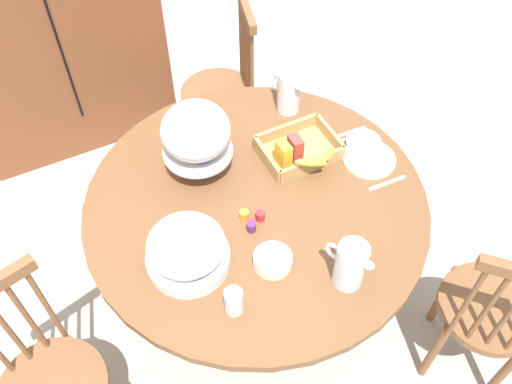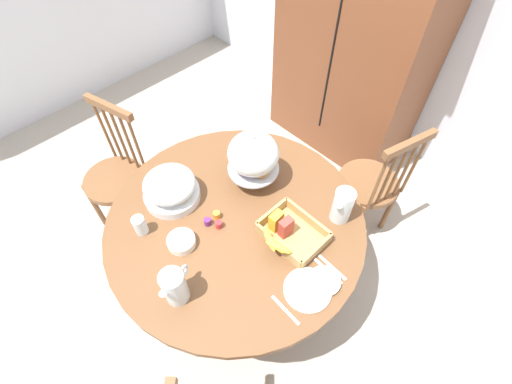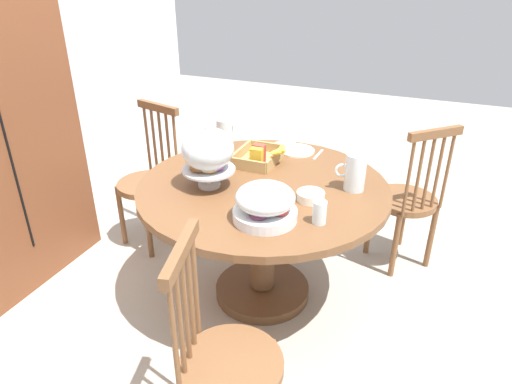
{
  "view_description": "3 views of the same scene",
  "coord_description": "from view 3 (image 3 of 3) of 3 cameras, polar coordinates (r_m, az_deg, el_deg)",
  "views": [
    {
      "loc": [
        -0.5,
        -1.27,
        2.45
      ],
      "look_at": [
        0.11,
        -0.08,
        0.79
      ],
      "focal_mm": 38.93,
      "sensor_mm": 36.0,
      "label": 1
    },
    {
      "loc": [
        0.94,
        -0.74,
        2.35
      ],
      "look_at": [
        0.11,
        0.07,
        0.84
      ],
      "focal_mm": 26.01,
      "sensor_mm": 36.0,
      "label": 2
    },
    {
      "loc": [
        -1.96,
        -0.89,
        1.83
      ],
      "look_at": [
        0.01,
        -0.08,
        0.74
      ],
      "focal_mm": 32.4,
      "sensor_mm": 36.0,
      "label": 3
    }
  ],
  "objects": [
    {
      "name": "milk_pitcher",
      "position": [
        2.43,
        12.12,
        2.22
      ],
      "size": [
        0.11,
        0.19,
        0.2
      ],
      "color": "silver",
      "rests_on": "dining_table"
    },
    {
      "name": "orange_juice_pitcher",
      "position": [
        2.89,
        -3.88,
        6.87
      ],
      "size": [
        0.1,
        0.19,
        0.2
      ],
      "color": "silver",
      "rests_on": "dining_table"
    },
    {
      "name": "cereal_bowl",
      "position": [
        2.32,
        6.76,
        -0.5
      ],
      "size": [
        0.14,
        0.14,
        0.04
      ],
      "primitive_type": "cylinder",
      "color": "white",
      "rests_on": "dining_table"
    },
    {
      "name": "jam_jar_strawberry",
      "position": [
        2.41,
        2.6,
        0.79
      ],
      "size": [
        0.04,
        0.04,
        0.04
      ],
      "primitive_type": "cylinder",
      "color": "#B7282D",
      "rests_on": "dining_table"
    },
    {
      "name": "fruit_platter_covered",
      "position": [
        2.1,
        1.13,
        -1.4
      ],
      "size": [
        0.3,
        0.3,
        0.18
      ],
      "color": "silver",
      "rests_on": "dining_table"
    },
    {
      "name": "windsor_chair_near_window",
      "position": [
        1.87,
        -3.87,
        -20.41
      ],
      "size": [
        0.42,
        0.42,
        0.97
      ],
      "color": "brown",
      "rests_on": "ground_plane"
    },
    {
      "name": "cereal_basket",
      "position": [
        2.71,
        0.58,
        4.41
      ],
      "size": [
        0.32,
        0.3,
        0.12
      ],
      "color": "tan",
      "rests_on": "dining_table"
    },
    {
      "name": "soup_spoon",
      "position": [
        2.87,
        7.68,
        4.6
      ],
      "size": [
        0.17,
        0.02,
        0.01
      ],
      "primitive_type": "cube",
      "rotation": [
        0.0,
        0.0,
        6.24
      ],
      "color": "silver",
      "rests_on": "dining_table"
    },
    {
      "name": "dinner_fork",
      "position": [
        2.97,
        1.97,
        5.6
      ],
      "size": [
        0.17,
        0.02,
        0.01
      ],
      "primitive_type": "cube",
      "rotation": [
        0.0,
        0.0,
        6.24
      ],
      "color": "silver",
      "rests_on": "dining_table"
    },
    {
      "name": "jam_jar_apricot",
      "position": [
        2.38,
        1.48,
        0.4
      ],
      "size": [
        0.04,
        0.04,
        0.04
      ],
      "primitive_type": "cylinder",
      "color": "orange",
      "rests_on": "dining_table"
    },
    {
      "name": "table_knife",
      "position": [
        2.96,
        2.5,
        5.51
      ],
      "size": [
        0.17,
        0.02,
        0.01
      ],
      "primitive_type": "cube",
      "rotation": [
        0.0,
        0.0,
        6.24
      ],
      "color": "silver",
      "rests_on": "dining_table"
    },
    {
      "name": "jam_jar_grape",
      "position": [
        2.36,
        2.85,
        0.15
      ],
      "size": [
        0.04,
        0.04,
        0.04
      ],
      "primitive_type": "cylinder",
      "color": "#5B2366",
      "rests_on": "dining_table"
    },
    {
      "name": "drinking_glass",
      "position": [
        2.11,
        7.86,
        -2.5
      ],
      "size": [
        0.06,
        0.06,
        0.11
      ],
      "primitive_type": "cylinder",
      "color": "silver",
      "rests_on": "dining_table"
    },
    {
      "name": "china_plate_large",
      "position": [
        2.91,
        5.06,
        5.12
      ],
      "size": [
        0.22,
        0.22,
        0.01
      ],
      "primitive_type": "cylinder",
      "color": "white",
      "rests_on": "dining_table"
    },
    {
      "name": "pastry_stand_with_dome",
      "position": [
        2.39,
        -6.0,
        4.97
      ],
      "size": [
        0.28,
        0.28,
        0.34
      ],
      "color": "silver",
      "rests_on": "dining_table"
    },
    {
      "name": "dining_table",
      "position": [
        2.56,
        0.85,
        -2.74
      ],
      "size": [
        1.35,
        1.35,
        0.74
      ],
      "color": "brown",
      "rests_on": "ground_plane"
    },
    {
      "name": "windsor_chair_by_cabinet",
      "position": [
        3.06,
        18.15,
        -1.11
      ],
      "size": [
        0.47,
        0.47,
        0.97
      ],
      "color": "brown",
      "rests_on": "ground_plane"
    },
    {
      "name": "windsor_chair_facing_door",
      "position": [
        3.23,
        -12.98,
        1.11
      ],
      "size": [
        0.42,
        0.42,
        0.97
      ],
      "color": "brown",
      "rests_on": "ground_plane"
    },
    {
      "name": "china_plate_small",
      "position": [
        2.95,
        3.65,
        5.75
      ],
      "size": [
        0.15,
        0.15,
        0.01
      ],
      "primitive_type": "cylinder",
      "color": "white",
      "rests_on": "china_plate_large"
    },
    {
      "name": "ground_plane",
      "position": [
        2.82,
        -1.62,
        -13.26
      ],
      "size": [
        10.0,
        10.0,
        0.0
      ],
      "primitive_type": "plane",
      "color": "#A89E8E"
    }
  ]
}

